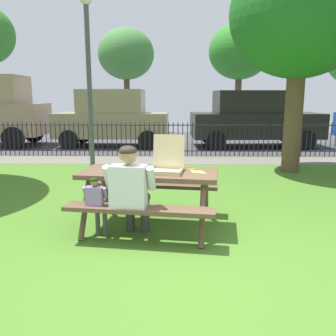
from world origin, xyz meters
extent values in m
cube|color=#487725|center=(0.00, 1.64, -0.01)|extent=(28.00, 11.29, 0.02)
cube|color=slate|center=(0.00, 6.59, 0.00)|extent=(28.00, 1.40, 0.01)
cube|color=#424247|center=(0.00, 10.91, -0.01)|extent=(28.00, 7.25, 0.01)
cube|color=brown|center=(-0.57, 1.35, 0.74)|extent=(1.89, 0.99, 0.06)
cube|color=brown|center=(-0.65, 0.75, 0.44)|extent=(1.82, 0.52, 0.05)
cube|color=brown|center=(-0.49, 1.94, 0.44)|extent=(1.82, 0.52, 0.05)
cylinder|color=brown|center=(-1.36, 1.04, 0.35)|extent=(0.13, 0.44, 0.74)
cylinder|color=brown|center=(-1.25, 1.86, 0.35)|extent=(0.13, 0.44, 0.74)
cylinder|color=brown|center=(0.10, 0.84, 0.35)|extent=(0.13, 0.44, 0.74)
cylinder|color=brown|center=(0.21, 1.66, 0.35)|extent=(0.13, 0.44, 0.74)
cube|color=tan|center=(-0.34, 1.27, 0.78)|extent=(0.48, 0.48, 0.01)
cube|color=silver|center=(-0.34, 1.27, 0.78)|extent=(0.44, 0.44, 0.00)
cube|color=tan|center=(-0.37, 1.07, 0.80)|extent=(0.42, 0.07, 0.04)
cube|color=tan|center=(-0.31, 1.47, 0.80)|extent=(0.42, 0.07, 0.04)
cube|color=tan|center=(-0.54, 1.30, 0.80)|extent=(0.07, 0.42, 0.04)
cube|color=tan|center=(-0.14, 1.24, 0.80)|extent=(0.07, 0.42, 0.04)
cube|color=tan|center=(-0.31, 1.49, 1.03)|extent=(0.43, 0.14, 0.42)
pyramid|color=#E7CE4E|center=(0.07, 1.35, 0.78)|extent=(0.25, 0.26, 0.01)
cube|color=tan|center=(0.00, 1.43, 0.78)|extent=(0.13, 0.12, 0.02)
cylinder|color=#393939|center=(-0.81, 1.20, 0.22)|extent=(0.12, 0.12, 0.44)
cylinder|color=#393939|center=(-0.84, 0.99, 0.47)|extent=(0.20, 0.44, 0.15)
cylinder|color=#393939|center=(-0.61, 1.17, 0.22)|extent=(0.12, 0.12, 0.44)
cylinder|color=#393939|center=(-0.64, 0.96, 0.47)|extent=(0.20, 0.44, 0.15)
cube|color=silver|center=(-0.77, 0.77, 0.70)|extent=(0.45, 0.27, 0.52)
cylinder|color=silver|center=(-1.02, 0.85, 0.80)|extent=(0.12, 0.22, 0.31)
cylinder|color=silver|center=(-0.50, 0.78, 0.80)|extent=(0.12, 0.22, 0.31)
sphere|color=tan|center=(-0.77, 0.79, 1.08)|extent=(0.21, 0.21, 0.21)
ellipsoid|color=#312621|center=(-0.77, 0.78, 1.13)|extent=(0.21, 0.20, 0.12)
cylinder|color=#4C4C4C|center=(-1.20, 1.03, 0.22)|extent=(0.06, 0.06, 0.44)
cylinder|color=#4C4C4C|center=(-1.22, 0.93, 0.45)|extent=(0.10, 0.21, 0.07)
cylinder|color=#4C4C4C|center=(-1.11, 1.02, 0.22)|extent=(0.06, 0.06, 0.44)
cylinder|color=#4C4C4C|center=(-1.12, 0.92, 0.45)|extent=(0.10, 0.21, 0.07)
cube|color=#8C72A5|center=(-1.18, 0.82, 0.57)|extent=(0.22, 0.13, 0.25)
cylinder|color=#8C72A5|center=(-1.31, 0.87, 0.62)|extent=(0.06, 0.11, 0.15)
cylinder|color=#8C72A5|center=(-1.06, 0.83, 0.62)|extent=(0.06, 0.11, 0.15)
sphere|color=#8C6647|center=(-1.18, 0.83, 0.75)|extent=(0.10, 0.10, 0.10)
ellipsoid|color=black|center=(-1.18, 0.83, 0.77)|extent=(0.10, 0.10, 0.06)
cylinder|color=black|center=(0.00, 7.29, 0.91)|extent=(21.16, 0.03, 0.03)
cylinder|color=black|center=(0.00, 7.29, 0.15)|extent=(21.16, 0.03, 0.03)
cylinder|color=black|center=(-5.47, 7.29, 0.50)|extent=(0.02, 0.02, 0.99)
cylinder|color=black|center=(-5.33, 7.29, 0.50)|extent=(0.02, 0.02, 0.99)
cylinder|color=black|center=(-5.19, 7.29, 0.50)|extent=(0.02, 0.02, 0.99)
cylinder|color=black|center=(-5.05, 7.29, 0.50)|extent=(0.02, 0.02, 0.99)
cylinder|color=black|center=(-4.91, 7.29, 0.50)|extent=(0.02, 0.02, 0.99)
cylinder|color=black|center=(-4.77, 7.29, 0.50)|extent=(0.02, 0.02, 0.99)
cylinder|color=black|center=(-4.62, 7.29, 0.50)|extent=(0.02, 0.02, 0.99)
cylinder|color=black|center=(-4.48, 7.29, 0.50)|extent=(0.02, 0.02, 0.99)
cylinder|color=black|center=(-4.34, 7.29, 0.50)|extent=(0.02, 0.02, 0.99)
cylinder|color=black|center=(-4.20, 7.29, 0.50)|extent=(0.02, 0.02, 0.99)
cylinder|color=black|center=(-4.06, 7.29, 0.50)|extent=(0.02, 0.02, 0.99)
cylinder|color=black|center=(-3.92, 7.29, 0.50)|extent=(0.02, 0.02, 0.99)
cylinder|color=black|center=(-3.78, 7.29, 0.50)|extent=(0.02, 0.02, 0.99)
cylinder|color=black|center=(-3.64, 7.29, 0.50)|extent=(0.02, 0.02, 0.99)
cylinder|color=black|center=(-3.50, 7.29, 0.50)|extent=(0.02, 0.02, 0.99)
cylinder|color=black|center=(-3.36, 7.29, 0.50)|extent=(0.02, 0.02, 0.99)
cylinder|color=black|center=(-3.22, 7.29, 0.50)|extent=(0.02, 0.02, 0.99)
cylinder|color=black|center=(-3.08, 7.29, 0.50)|extent=(0.02, 0.02, 0.99)
cylinder|color=black|center=(-2.94, 7.29, 0.50)|extent=(0.02, 0.02, 0.99)
cylinder|color=black|center=(-2.80, 7.29, 0.50)|extent=(0.02, 0.02, 0.99)
cylinder|color=black|center=(-2.66, 7.29, 0.50)|extent=(0.02, 0.02, 0.99)
cylinder|color=black|center=(-2.52, 7.29, 0.50)|extent=(0.02, 0.02, 0.99)
cylinder|color=black|center=(-2.38, 7.29, 0.50)|extent=(0.02, 0.02, 0.99)
cylinder|color=black|center=(-2.24, 7.29, 0.50)|extent=(0.02, 0.02, 0.99)
cylinder|color=black|center=(-2.10, 7.29, 0.50)|extent=(0.02, 0.02, 0.99)
cylinder|color=black|center=(-1.96, 7.29, 0.50)|extent=(0.02, 0.02, 0.99)
cylinder|color=black|center=(-1.82, 7.29, 0.50)|extent=(0.02, 0.02, 0.99)
cylinder|color=black|center=(-1.68, 7.29, 0.50)|extent=(0.02, 0.02, 0.99)
cylinder|color=black|center=(-1.54, 7.29, 0.50)|extent=(0.02, 0.02, 0.99)
cylinder|color=black|center=(-1.40, 7.29, 0.50)|extent=(0.02, 0.02, 0.99)
cylinder|color=black|center=(-1.26, 7.29, 0.50)|extent=(0.02, 0.02, 0.99)
cylinder|color=black|center=(-1.12, 7.29, 0.50)|extent=(0.02, 0.02, 0.99)
cylinder|color=black|center=(-0.98, 7.29, 0.50)|extent=(0.02, 0.02, 0.99)
cylinder|color=black|center=(-0.84, 7.29, 0.50)|extent=(0.02, 0.02, 0.99)
cylinder|color=black|center=(-0.70, 7.29, 0.50)|extent=(0.02, 0.02, 0.99)
cylinder|color=black|center=(-0.56, 7.29, 0.50)|extent=(0.02, 0.02, 0.99)
cylinder|color=black|center=(-0.42, 7.29, 0.50)|extent=(0.02, 0.02, 0.99)
cylinder|color=black|center=(-0.28, 7.29, 0.50)|extent=(0.02, 0.02, 0.99)
cylinder|color=black|center=(-0.14, 7.29, 0.50)|extent=(0.02, 0.02, 0.99)
cylinder|color=black|center=(0.00, 7.29, 0.50)|extent=(0.02, 0.02, 0.99)
cylinder|color=black|center=(0.14, 7.29, 0.50)|extent=(0.02, 0.02, 0.99)
cylinder|color=black|center=(0.28, 7.29, 0.50)|extent=(0.02, 0.02, 0.99)
cylinder|color=black|center=(0.42, 7.29, 0.50)|extent=(0.02, 0.02, 0.99)
cylinder|color=black|center=(0.56, 7.29, 0.50)|extent=(0.02, 0.02, 0.99)
cylinder|color=black|center=(0.70, 7.29, 0.50)|extent=(0.02, 0.02, 0.99)
cylinder|color=black|center=(0.84, 7.29, 0.50)|extent=(0.02, 0.02, 0.99)
cylinder|color=black|center=(0.98, 7.29, 0.50)|extent=(0.02, 0.02, 0.99)
cylinder|color=black|center=(1.12, 7.29, 0.50)|extent=(0.02, 0.02, 0.99)
cylinder|color=black|center=(1.26, 7.29, 0.50)|extent=(0.02, 0.02, 0.99)
cylinder|color=black|center=(1.40, 7.29, 0.50)|extent=(0.02, 0.02, 0.99)
cylinder|color=black|center=(1.54, 7.29, 0.50)|extent=(0.02, 0.02, 0.99)
cylinder|color=black|center=(1.68, 7.29, 0.50)|extent=(0.02, 0.02, 0.99)
cylinder|color=black|center=(1.82, 7.29, 0.50)|extent=(0.02, 0.02, 0.99)
cylinder|color=black|center=(1.96, 7.29, 0.50)|extent=(0.02, 0.02, 0.99)
cylinder|color=black|center=(2.10, 7.29, 0.50)|extent=(0.02, 0.02, 0.99)
cylinder|color=black|center=(2.24, 7.29, 0.50)|extent=(0.02, 0.02, 0.99)
cylinder|color=black|center=(2.38, 7.29, 0.50)|extent=(0.02, 0.02, 0.99)
cylinder|color=black|center=(2.52, 7.29, 0.50)|extent=(0.02, 0.02, 0.99)
cylinder|color=black|center=(2.66, 7.29, 0.50)|extent=(0.02, 0.02, 0.99)
cylinder|color=black|center=(2.80, 7.29, 0.50)|extent=(0.02, 0.02, 0.99)
cylinder|color=black|center=(2.94, 7.29, 0.50)|extent=(0.02, 0.02, 0.99)
cylinder|color=black|center=(3.08, 7.29, 0.50)|extent=(0.02, 0.02, 0.99)
cylinder|color=black|center=(3.22, 7.29, 0.50)|extent=(0.02, 0.02, 0.99)
cylinder|color=black|center=(3.36, 7.29, 0.50)|extent=(0.02, 0.02, 0.99)
cylinder|color=black|center=(3.50, 7.29, 0.50)|extent=(0.02, 0.02, 0.99)
cylinder|color=black|center=(3.64, 7.29, 0.50)|extent=(0.02, 0.02, 0.99)
cylinder|color=black|center=(3.78, 7.29, 0.50)|extent=(0.02, 0.02, 0.99)
cylinder|color=black|center=(3.92, 7.29, 0.50)|extent=(0.02, 0.02, 0.99)
cylinder|color=black|center=(4.06, 7.29, 0.50)|extent=(0.02, 0.02, 0.99)
cylinder|color=black|center=(4.20, 7.29, 0.50)|extent=(0.02, 0.02, 0.99)
cylinder|color=black|center=(4.34, 7.29, 0.50)|extent=(0.02, 0.02, 0.99)
cylinder|color=black|center=(4.48, 7.29, 0.50)|extent=(0.02, 0.02, 0.99)
cylinder|color=#4C4C51|center=(-2.32, 5.64, 1.93)|extent=(0.12, 0.12, 3.85)
cylinder|color=brown|center=(2.50, 5.12, 1.18)|extent=(0.41, 0.41, 2.36)
ellipsoid|color=#206721|center=(2.50, 5.12, 3.52)|extent=(3.10, 3.10, 2.79)
cube|color=#262D38|center=(-6.14, 9.41, 1.98)|extent=(0.11, 1.67, 0.82)
cylinder|color=black|center=(-5.60, 8.45, 0.38)|extent=(0.76, 0.14, 0.76)
cylinder|color=black|center=(-5.69, 10.41, 0.38)|extent=(0.76, 0.14, 0.76)
cube|color=#91845E|center=(-2.44, 9.36, 0.76)|extent=(3.93, 1.79, 0.84)
cube|color=#91845E|center=(-2.44, 9.36, 1.58)|extent=(2.23, 1.55, 0.80)
cube|color=#262D38|center=(-1.72, 9.35, 1.58)|extent=(0.07, 1.46, 0.68)
cylinder|color=black|center=(-1.13, 8.48, 0.32)|extent=(0.64, 0.12, 0.64)
cylinder|color=black|center=(-1.10, 10.20, 0.32)|extent=(0.64, 0.12, 0.64)
cylinder|color=black|center=(-3.78, 8.53, 0.32)|extent=(0.64, 0.12, 0.64)
cylinder|color=black|center=(-3.75, 10.25, 0.32)|extent=(0.64, 0.12, 0.64)
cube|color=black|center=(2.57, 9.36, 0.76)|extent=(4.49, 2.03, 0.84)
cube|color=black|center=(2.47, 9.36, 1.56)|extent=(2.68, 1.72, 0.76)
cube|color=#262D38|center=(3.42, 9.41, 1.56)|extent=(0.12, 1.53, 0.65)
cylinder|color=black|center=(4.11, 8.54, 0.32)|extent=(0.64, 0.14, 0.64)
cylinder|color=black|center=(4.02, 10.34, 0.32)|extent=(0.64, 0.14, 0.64)
cylinder|color=black|center=(1.13, 8.39, 0.32)|extent=(0.64, 0.14, 0.64)
cylinder|color=black|center=(1.03, 10.18, 0.32)|extent=(0.64, 0.14, 0.64)
cylinder|color=brown|center=(-2.75, 15.76, 1.40)|extent=(0.30, 0.30, 2.80)
ellipsoid|color=#44823D|center=(-2.75, 15.76, 3.87)|extent=(2.85, 2.85, 2.57)
cylinder|color=brown|center=(3.03, 15.76, 1.41)|extent=(0.33, 0.33, 2.83)
ellipsoid|color=#2F8229|center=(3.03, 15.76, 4.00)|extent=(3.12, 3.12, 2.81)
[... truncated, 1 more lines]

